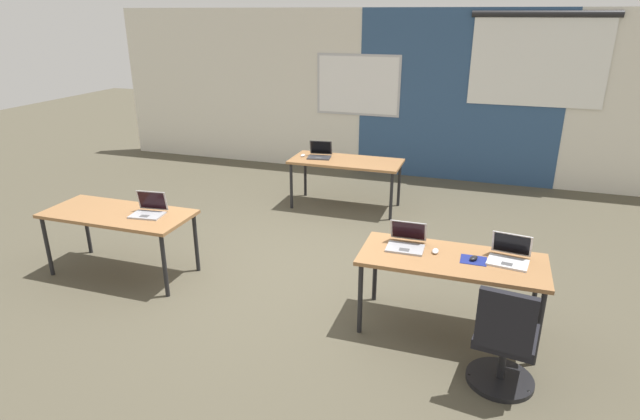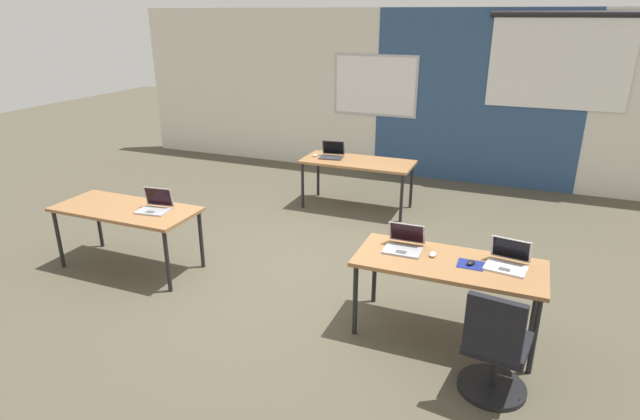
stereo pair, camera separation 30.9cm
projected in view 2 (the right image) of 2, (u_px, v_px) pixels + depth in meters
name	position (u px, v px, depth m)	size (l,w,h in m)	color
ground_plane	(295.00, 271.00, 5.86)	(24.00, 24.00, 0.00)	#4C4738
back_wall_assembly	(398.00, 94.00, 8.98)	(10.00, 0.27, 2.80)	silver
desk_near_left	(126.00, 213.00, 5.72)	(1.60, 0.70, 0.72)	olive
desk_near_right	(449.00, 268.00, 4.49)	(1.60, 0.70, 0.72)	olive
desk_far_center	(358.00, 165.00, 7.53)	(1.60, 0.70, 0.72)	olive
laptop_far_left	(332.00, 154.00, 7.67)	(0.37, 0.34, 0.23)	#333338
mouse_far_left	(315.00, 155.00, 7.74)	(0.06, 0.10, 0.03)	silver
laptop_near_right_inner	(404.00, 244.00, 4.69)	(0.33, 0.32, 0.22)	#9E9EA3
mouse_near_right_inner	(433.00, 254.00, 4.57)	(0.06, 0.10, 0.03)	silver
laptop_near_right_end	(507.00, 261.00, 4.37)	(0.37, 0.34, 0.23)	silver
mousepad_near_right_end	(471.00, 265.00, 4.41)	(0.22, 0.19, 0.00)	navy
mouse_near_right_end	(471.00, 263.00, 4.41)	(0.09, 0.11, 0.03)	black
chair_near_right_end	(495.00, 353.00, 3.83)	(0.52, 0.57, 0.92)	black
laptop_near_left_inner	(155.00, 206.00, 5.61)	(0.36, 0.31, 0.23)	#9E9EA3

